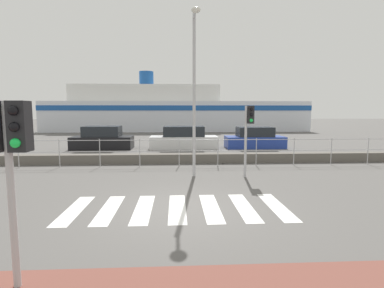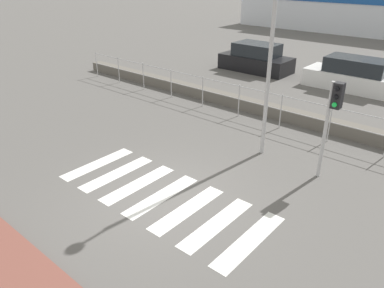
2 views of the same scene
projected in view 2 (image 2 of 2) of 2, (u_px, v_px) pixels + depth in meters
The scene contains 8 objects.
ground_plane at pixel (165, 198), 9.68m from camera, with size 160.00×160.00×0.00m, color #565451.
crosswalk at pixel (162, 196), 9.74m from camera, with size 5.85×2.40×0.01m.
seawall at pixel (291, 116), 14.33m from camera, with size 24.28×0.55×0.45m.
harbor_fence at pixel (281, 106), 13.47m from camera, with size 21.89×0.04×1.30m.
traffic_light_far at pixel (333, 110), 9.73m from camera, with size 0.34×0.32×2.77m.
streetlamp at pixel (268, 30), 10.18m from camera, with size 0.32×1.28×6.20m.
parked_car_black at pixel (256, 59), 21.04m from camera, with size 3.99×1.83×1.54m.
parked_car_white at pixel (355, 76), 17.84m from camera, with size 4.57×1.79×1.51m.
Camera 2 is at (5.81, -5.73, 5.44)m, focal length 35.00 mm.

